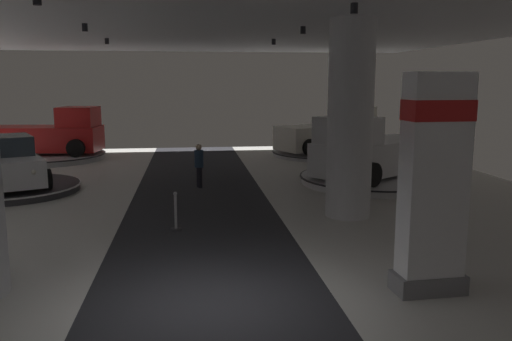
% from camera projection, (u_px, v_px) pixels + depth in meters
% --- Properties ---
extents(ground, '(24.00, 44.00, 0.06)m').
position_uv_depth(ground, '(211.00, 307.00, 8.87)').
color(ground, silver).
extents(column_right, '(1.27, 1.27, 5.50)m').
position_uv_depth(column_right, '(350.00, 120.00, 14.42)').
color(column_right, silver).
rests_on(column_right, ground).
extents(brand_sign_pylon, '(1.29, 0.70, 3.96)m').
position_uv_depth(brand_sign_pylon, '(434.00, 182.00, 9.14)').
color(brand_sign_pylon, slate).
rests_on(brand_sign_pylon, ground).
extents(display_platform_deep_left, '(5.68, 5.68, 0.29)m').
position_uv_depth(display_platform_deep_left, '(46.00, 156.00, 25.57)').
color(display_platform_deep_left, '#B7B7BC').
rests_on(display_platform_deep_left, ground).
extents(pickup_truck_deep_left, '(5.49, 3.08, 2.30)m').
position_uv_depth(pickup_truck_deep_left, '(51.00, 135.00, 25.40)').
color(pickup_truck_deep_left, red).
rests_on(pickup_truck_deep_left, display_platform_deep_left).
extents(display_platform_far_right, '(5.68, 5.68, 0.28)m').
position_uv_depth(display_platform_far_right, '(374.00, 179.00, 19.67)').
color(display_platform_far_right, silver).
rests_on(display_platform_far_right, ground).
extents(pickup_truck_far_right, '(5.55, 4.75, 2.30)m').
position_uv_depth(pickup_truck_far_right, '(370.00, 152.00, 19.28)').
color(pickup_truck_far_right, silver).
rests_on(pickup_truck_far_right, display_platform_far_right).
extents(display_platform_deep_right, '(5.68, 5.68, 0.23)m').
position_uv_depth(display_platform_deep_right, '(326.00, 153.00, 27.11)').
color(display_platform_deep_right, silver).
rests_on(display_platform_deep_right, ground).
extents(pickup_truck_deep_right, '(5.70, 4.17, 2.30)m').
position_uv_depth(pickup_truck_deep_right, '(332.00, 133.00, 27.09)').
color(pickup_truck_deep_right, silver).
rests_on(pickup_truck_deep_right, display_platform_deep_right).
extents(display_platform_far_left, '(4.72, 4.72, 0.26)m').
position_uv_depth(display_platform_far_left, '(10.00, 188.00, 17.98)').
color(display_platform_far_left, '#333338').
rests_on(display_platform_far_left, ground).
extents(display_car_far_left, '(3.49, 4.57, 1.71)m').
position_uv_depth(display_car_far_left, '(8.00, 163.00, 17.86)').
color(display_car_far_left, silver).
rests_on(display_car_far_left, display_platform_far_left).
extents(visitor_walking_near, '(0.32, 0.32, 1.59)m').
position_uv_depth(visitor_walking_near, '(199.00, 163.00, 18.69)').
color(visitor_walking_near, black).
rests_on(visitor_walking_near, ground).
extents(stanchion_a, '(0.28, 0.28, 1.01)m').
position_uv_depth(stanchion_a, '(176.00, 216.00, 13.38)').
color(stanchion_a, '#333338').
rests_on(stanchion_a, ground).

